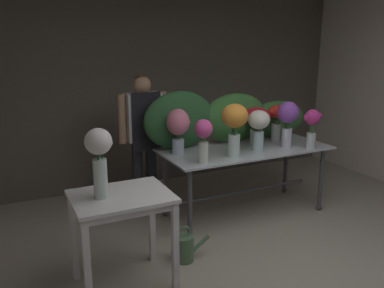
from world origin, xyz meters
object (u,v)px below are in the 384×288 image
Objects in this scene: vase_crimson_lilies at (257,120)px; vase_ivory_tulips at (258,126)px; vase_violet_anemones at (288,118)px; vase_white_roses_tall at (99,156)px; watering_can at (185,248)px; vase_rosy_dahlias at (178,127)px; display_table_glass at (245,158)px; side_table_white at (122,207)px; vase_fuchsia_hydrangea at (203,137)px; vase_sunset_carnations at (235,122)px; florist at (143,129)px; vase_magenta_ranunculus at (312,125)px; vase_scarlet_roses at (276,119)px.

vase_ivory_tulips is at bearing -120.54° from vase_crimson_lilies.
vase_violet_anemones is (0.23, -0.26, 0.05)m from vase_crimson_lilies.
vase_white_roses_tall reaches higher than watering_can.
vase_ivory_tulips is at bearing -16.43° from vase_rosy_dahlias.
vase_crimson_lilies is 1.22× the size of watering_can.
side_table_white is (-1.67, -0.78, 0.03)m from display_table_glass.
vase_ivory_tulips is at bearing 11.01° from vase_fuchsia_hydrangea.
vase_sunset_carnations reaches higher than vase_ivory_tulips.
display_table_glass is at bearing -154.51° from vase_crimson_lilies.
florist is at bearing 144.39° from vase_ivory_tulips.
vase_magenta_ranunculus is at bearing 10.91° from watering_can.
vase_violet_anemones is 1.19× the size of vase_scarlet_roses.
watering_can is (-1.07, -0.66, -0.54)m from display_table_glass.
vase_rosy_dahlias is at bearing 69.46° from watering_can.
vase_fuchsia_hydrangea is 1.25m from vase_scarlet_roses.
vase_magenta_ranunculus is (2.32, 0.45, 0.36)m from side_table_white.
display_table_glass is 0.64m from vase_scarlet_roses.
vase_rosy_dahlias is 0.94× the size of vase_violet_anemones.
vase_ivory_tulips is at bearing 24.68° from watering_can.
side_table_white is 2.26× the size of watering_can.
display_table_glass is at bearing 25.08° from side_table_white.
side_table_white is 2.24m from vase_violet_anemones.
vase_violet_anemones is at bearing -3.85° from vase_ivory_tulips.
vase_sunset_carnations is 0.87m from vase_scarlet_roses.
vase_rosy_dahlias reaches higher than vase_scarlet_roses.
florist reaches higher than vase_magenta_ranunculus.
florist reaches higher than vase_fuchsia_hydrangea.
vase_sunset_carnations is at bearing -165.80° from vase_ivory_tulips.
vase_fuchsia_hydrangea is 1.33m from vase_magenta_ranunculus.
vase_magenta_ranunculus is at bearing -17.08° from vase_rosy_dahlias.
vase_rosy_dahlias reaches higher than side_table_white.
vase_magenta_ranunculus is 2.52m from vase_white_roses_tall.
florist reaches higher than side_table_white.
vase_crimson_lilies is at bearing 30.78° from watering_can.
vase_fuchsia_hydrangea is at bearing -168.99° from vase_ivory_tulips.
vase_violet_anemones reaches higher than vase_fuchsia_hydrangea.
vase_fuchsia_hydrangea is at bearing 23.53° from vase_white_roses_tall.
side_table_white is at bearing -159.68° from vase_ivory_tulips.
vase_violet_anemones is at bearing 141.92° from vase_magenta_ranunculus.
vase_violet_anemones is at bearing 16.33° from side_table_white.
vase_ivory_tulips is at bearing -149.82° from vase_scarlet_roses.
vase_crimson_lilies reaches higher than watering_can.
vase_violet_anemones is 1.16× the size of vase_ivory_tulips.
vase_ivory_tulips is (1.74, 0.64, 0.37)m from side_table_white.
vase_rosy_dahlias is 1.25m from vase_violet_anemones.
vase_violet_anemones is 2.35m from vase_white_roses_tall.
vase_sunset_carnations is (-0.29, -0.23, 0.49)m from display_table_glass.
vase_crimson_lilies is 0.78× the size of vase_white_roses_tall.
vase_white_roses_tall is 1.56× the size of watering_can.
vase_magenta_ranunculus is at bearing -43.93° from vase_crimson_lilies.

